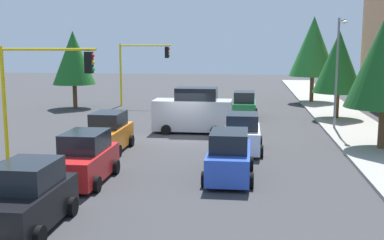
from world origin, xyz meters
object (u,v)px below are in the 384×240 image
Objects in this scene: delivery_van_silver at (193,112)px; traffic_signal_near_right at (41,80)px; car_orange at (108,133)px; traffic_signal_far_right at (141,62)px; car_red at (84,159)px; car_white at (242,134)px; street_lamp_curbside at (338,61)px; car_green at (244,106)px; car_black at (27,199)px; tree_roadside_mid at (339,62)px; car_blue at (229,157)px; tree_roadside_far at (313,46)px; tree_opposite_side at (74,58)px.

traffic_signal_near_right is at bearing -36.95° from delivery_van_silver.
delivery_van_silver is at bearing 146.79° from car_orange.
traffic_signal_far_right reaches higher than traffic_signal_near_right.
delivery_van_silver reaches higher than car_red.
delivery_van_silver is at bearing -148.33° from car_white.
car_red is at bearing -42.95° from street_lamp_curbside.
car_green is at bearing 153.72° from delivery_van_silver.
delivery_van_silver reaches higher than car_black.
car_green is 11.19m from car_white.
traffic_signal_near_right is 8.96m from car_black.
traffic_signal_near_right is 20.99m from tree_roadside_mid.
tree_roadside_mid is 17.67m from car_blue.
car_red is at bearing -19.27° from car_green.
street_lamp_curbside is 14.86m from car_orange.
car_blue is at bearing 136.74° from car_black.
car_orange is at bearing 7.59° from traffic_signal_far_right.
car_blue is at bearing 15.03° from delivery_van_silver.
tree_roadside_far is 21.38m from tree_opposite_side.
tree_opposite_side is (-4.00, -21.00, 0.12)m from tree_roadside_mid.
street_lamp_curbside is 9.48m from delivery_van_silver.
traffic_signal_near_right is 1.32× the size of car_orange.
street_lamp_curbside is 1.86× the size of car_white.
tree_roadside_mid is 17.97m from car_orange.
traffic_signal_near_right is 4.39m from car_orange.
tree_roadside_mid reaches higher than delivery_van_silver.
car_orange is at bearing -176.13° from car_black.
car_red and car_blue have the same top height.
car_red is at bearing -45.24° from car_white.
delivery_van_silver is (6.00, -9.62, -2.86)m from tree_roadside_mid.
tree_opposite_side is 1.56× the size of car_blue.
delivery_van_silver is (-8.00, 6.02, -2.49)m from traffic_signal_near_right.
car_green is at bearing -31.71° from tree_roadside_far.
tree_roadside_mid is at bearing 150.10° from car_black.
traffic_signal_near_right is 17.69m from street_lamp_curbside.
tree_roadside_far reaches higher than car_green.
street_lamp_curbside is 9.42m from car_white.
car_white is at bearing 43.94° from tree_opposite_side.
tree_opposite_side is (6.00, -20.50, -0.94)m from tree_roadside_far.
tree_roadside_mid is (10.00, 0.50, -1.06)m from tree_roadside_far.
traffic_signal_near_right reaches higher than car_black.
tree_roadside_mid is 1.51× the size of car_blue.
street_lamp_curbside is 8.12m from car_green.
tree_roadside_far is at bearing 147.76° from traffic_signal_near_right.
car_green and car_white have the same top height.
car_orange is at bearing -84.94° from car_white.
street_lamp_curbside is 0.88× the size of tree_roadside_far.
delivery_van_silver is 16.21m from car_black.
car_orange is at bearing 26.20° from tree_opposite_side.
tree_opposite_side is at bearing -163.41° from traffic_signal_near_right.
traffic_signal_far_right is 5.72m from tree_opposite_side.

